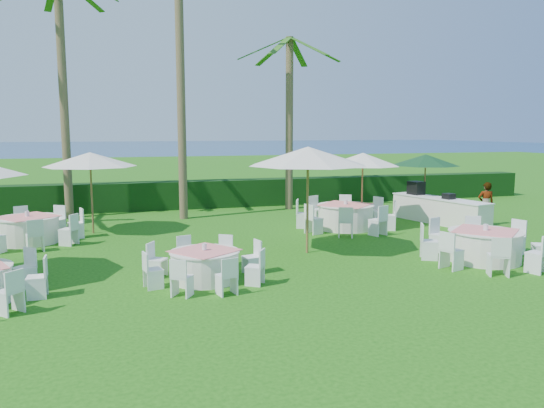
{
  "coord_description": "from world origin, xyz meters",
  "views": [
    {
      "loc": [
        -3.08,
        -11.18,
        3.38
      ],
      "look_at": [
        1.25,
        3.19,
        1.3
      ],
      "focal_mm": 35.0,
      "sensor_mm": 36.0,
      "label": 1
    }
  ],
  "objects_px": {
    "banquet_table_d": "(28,229)",
    "umbrella_c": "(90,159)",
    "buffet_table": "(438,209)",
    "banquet_table_f": "(345,216)",
    "umbrella_green": "(426,160)",
    "staff_person": "(486,204)",
    "banquet_table_c": "(485,245)",
    "umbrella_d": "(363,159)",
    "banquet_table_b": "(205,265)",
    "umbrella_b": "(308,156)"
  },
  "relations": [
    {
      "from": "banquet_table_d",
      "to": "umbrella_b",
      "type": "xyz_separation_m",
      "value": [
        7.65,
        -3.68,
        2.27
      ]
    },
    {
      "from": "banquet_table_c",
      "to": "umbrella_green",
      "type": "height_order",
      "value": "umbrella_green"
    },
    {
      "from": "umbrella_d",
      "to": "umbrella_green",
      "type": "relative_size",
      "value": 1.01
    },
    {
      "from": "umbrella_d",
      "to": "umbrella_green",
      "type": "bearing_deg",
      "value": 17.7
    },
    {
      "from": "umbrella_c",
      "to": "umbrella_d",
      "type": "distance_m",
      "value": 9.19
    },
    {
      "from": "banquet_table_b",
      "to": "banquet_table_f",
      "type": "height_order",
      "value": "banquet_table_f"
    },
    {
      "from": "banquet_table_d",
      "to": "umbrella_d",
      "type": "xyz_separation_m",
      "value": [
        10.91,
        -0.46,
        1.96
      ]
    },
    {
      "from": "banquet_table_c",
      "to": "banquet_table_d",
      "type": "xyz_separation_m",
      "value": [
        -11.74,
        5.94,
        -0.0
      ]
    },
    {
      "from": "banquet_table_b",
      "to": "banquet_table_c",
      "type": "relative_size",
      "value": 0.86
    },
    {
      "from": "banquet_table_f",
      "to": "buffet_table",
      "type": "relative_size",
      "value": 0.81
    },
    {
      "from": "umbrella_d",
      "to": "umbrella_green",
      "type": "height_order",
      "value": "umbrella_d"
    },
    {
      "from": "umbrella_b",
      "to": "buffet_table",
      "type": "distance_m",
      "value": 7.36
    },
    {
      "from": "staff_person",
      "to": "umbrella_b",
      "type": "bearing_deg",
      "value": 32.62
    },
    {
      "from": "umbrella_d",
      "to": "buffet_table",
      "type": "bearing_deg",
      "value": -2.38
    },
    {
      "from": "umbrella_c",
      "to": "buffet_table",
      "type": "distance_m",
      "value": 12.38
    },
    {
      "from": "banquet_table_d",
      "to": "umbrella_c",
      "type": "bearing_deg",
      "value": 29.07
    },
    {
      "from": "buffet_table",
      "to": "staff_person",
      "type": "distance_m",
      "value": 1.63
    },
    {
      "from": "banquet_table_b",
      "to": "umbrella_d",
      "type": "bearing_deg",
      "value": 38.62
    },
    {
      "from": "banquet_table_f",
      "to": "umbrella_b",
      "type": "xyz_separation_m",
      "value": [
        -2.55,
        -3.04,
        2.24
      ]
    },
    {
      "from": "banquet_table_d",
      "to": "umbrella_d",
      "type": "relative_size",
      "value": 1.23
    },
    {
      "from": "banquet_table_d",
      "to": "umbrella_green",
      "type": "relative_size",
      "value": 1.24
    },
    {
      "from": "umbrella_green",
      "to": "banquet_table_c",
      "type": "bearing_deg",
      "value": -109.84
    },
    {
      "from": "banquet_table_b",
      "to": "umbrella_green",
      "type": "relative_size",
      "value": 1.07
    },
    {
      "from": "banquet_table_b",
      "to": "banquet_table_d",
      "type": "bearing_deg",
      "value": 128.32
    },
    {
      "from": "umbrella_d",
      "to": "banquet_table_d",
      "type": "bearing_deg",
      "value": 177.58
    },
    {
      "from": "banquet_table_d",
      "to": "staff_person",
      "type": "distance_m",
      "value": 15.32
    },
    {
      "from": "banquet_table_d",
      "to": "buffet_table",
      "type": "height_order",
      "value": "buffet_table"
    },
    {
      "from": "buffet_table",
      "to": "staff_person",
      "type": "height_order",
      "value": "staff_person"
    },
    {
      "from": "staff_person",
      "to": "banquet_table_f",
      "type": "bearing_deg",
      "value": 6.74
    },
    {
      "from": "banquet_table_b",
      "to": "umbrella_d",
      "type": "distance_m",
      "value": 8.51
    },
    {
      "from": "umbrella_d",
      "to": "umbrella_green",
      "type": "xyz_separation_m",
      "value": [
        3.17,
        1.01,
        -0.12
      ]
    },
    {
      "from": "staff_person",
      "to": "umbrella_green",
      "type": "bearing_deg",
      "value": -44.07
    },
    {
      "from": "umbrella_green",
      "to": "staff_person",
      "type": "relative_size",
      "value": 1.65
    },
    {
      "from": "umbrella_b",
      "to": "umbrella_d",
      "type": "distance_m",
      "value": 4.59
    },
    {
      "from": "umbrella_b",
      "to": "umbrella_green",
      "type": "distance_m",
      "value": 7.71
    },
    {
      "from": "banquet_table_f",
      "to": "staff_person",
      "type": "relative_size",
      "value": 2.13
    },
    {
      "from": "umbrella_c",
      "to": "banquet_table_b",
      "type": "bearing_deg",
      "value": -68.58
    },
    {
      "from": "banquet_table_d",
      "to": "banquet_table_f",
      "type": "bearing_deg",
      "value": -3.62
    },
    {
      "from": "buffet_table",
      "to": "banquet_table_f",
      "type": "bearing_deg",
      "value": -179.11
    },
    {
      "from": "banquet_table_c",
      "to": "umbrella_d",
      "type": "distance_m",
      "value": 5.87
    },
    {
      "from": "buffet_table",
      "to": "umbrella_d",
      "type": "bearing_deg",
      "value": 177.62
    },
    {
      "from": "banquet_table_c",
      "to": "buffet_table",
      "type": "height_order",
      "value": "buffet_table"
    },
    {
      "from": "banquet_table_f",
      "to": "buffet_table",
      "type": "height_order",
      "value": "buffet_table"
    },
    {
      "from": "banquet_table_b",
      "to": "umbrella_b",
      "type": "height_order",
      "value": "umbrella_b"
    },
    {
      "from": "buffet_table",
      "to": "staff_person",
      "type": "xyz_separation_m",
      "value": [
        1.28,
        -0.97,
        0.28
      ]
    },
    {
      "from": "banquet_table_c",
      "to": "staff_person",
      "type": "distance_m",
      "value": 5.62
    },
    {
      "from": "staff_person",
      "to": "banquet_table_b",
      "type": "bearing_deg",
      "value": 37.6
    },
    {
      "from": "banquet_table_d",
      "to": "umbrella_c",
      "type": "xyz_separation_m",
      "value": [
        1.84,
        1.02,
        2.02
      ]
    },
    {
      "from": "banquet_table_f",
      "to": "umbrella_green",
      "type": "distance_m",
      "value": 4.44
    },
    {
      "from": "banquet_table_d",
      "to": "banquet_table_f",
      "type": "height_order",
      "value": "banquet_table_f"
    }
  ]
}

